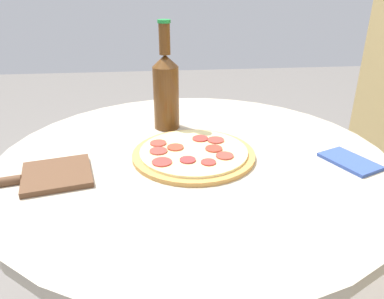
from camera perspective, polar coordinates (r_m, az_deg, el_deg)
table at (r=0.95m, az=0.23°, el=-10.15°), size 0.90×0.90×0.73m
pizza at (r=0.86m, az=-0.02°, el=-0.72°), size 0.28×0.28×0.02m
beer_bottle at (r=1.00m, az=-3.98°, el=9.25°), size 0.07×0.07×0.28m
pizza_paddle at (r=0.83m, az=-22.30°, el=-3.92°), size 0.17×0.30×0.02m
napkin at (r=0.91m, az=22.91°, el=-1.66°), size 0.14×0.12×0.01m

